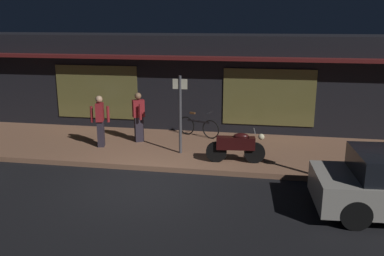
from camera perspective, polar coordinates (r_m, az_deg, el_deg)
name	(u,v)px	position (r m, az deg, el deg)	size (l,w,h in m)	color
ground_plane	(141,185)	(10.99, -7.02, -7.72)	(60.00, 60.00, 0.00)	black
sidewalk_slab	(168,148)	(13.69, -3.37, -2.75)	(18.00, 4.00, 0.15)	#8C6047
storefront_building	(187,81)	(16.54, -0.72, 6.46)	(18.00, 3.30, 3.60)	black
motorcycle	(237,146)	(12.02, 6.15, -2.44)	(1.70, 0.55, 0.97)	black
bicycle_parked	(198,127)	(14.63, 0.88, 0.19)	(1.55, 0.69, 0.91)	black
person_photographer	(100,120)	(13.69, -12.46, 1.07)	(0.61, 0.42, 1.67)	#28232D
person_bystander	(139,116)	(14.04, -7.32, 1.63)	(0.44, 0.57, 1.67)	#28232D
sign_post	(180,110)	(12.58, -1.63, 2.48)	(0.44, 0.09, 2.40)	#47474C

